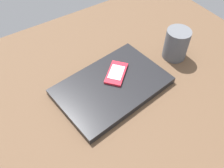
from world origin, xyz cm
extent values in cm
cube|color=brown|center=(0.00, 0.00, 1.50)|extent=(120.00, 80.00, 3.00)
cube|color=black|center=(-1.84, 3.66, 4.04)|extent=(35.59, 25.59, 2.08)
cube|color=red|center=(-5.18, 1.05, 5.50)|extent=(10.83, 10.35, 0.83)
cube|color=white|center=(-5.18, 1.05, 5.98)|extent=(7.26, 7.05, 0.14)
cylinder|color=#595B60|center=(-27.88, 3.11, 8.29)|extent=(7.95, 7.95, 10.57)
camera|label=1|loc=(24.26, 43.37, 60.46)|focal=38.58mm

